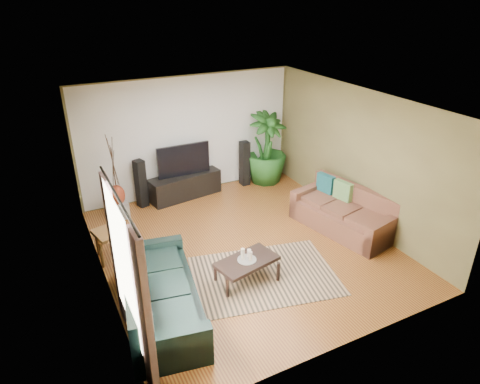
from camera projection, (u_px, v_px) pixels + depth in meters
floor at (245, 247)px, 7.97m from camera, size 5.50×5.50×0.00m
ceiling at (246, 104)px, 6.80m from camera, size 5.50×5.50×0.00m
wall_back at (189, 136)px, 9.59m from camera, size 5.00×0.00×5.00m
wall_front at (350, 264)px, 5.17m from camera, size 5.00×0.00×5.00m
wall_left at (97, 212)px, 6.37m from camera, size 0.00×5.50×5.50m
wall_right at (358, 157)px, 8.40m from camera, size 0.00×5.50×5.50m
backwall_panel at (189, 136)px, 9.59m from camera, size 4.90×0.00×4.90m
window_pane at (122, 265)px, 5.07m from camera, size 0.00×1.80×1.80m
curtain_near at (146, 320)px, 4.59m from camera, size 0.08×0.35×2.20m
curtain_far at (115, 250)px, 5.80m from camera, size 0.08×0.35×2.20m
curtain_rod at (117, 196)px, 4.70m from camera, size 0.03×1.90×0.03m
sofa_left at (161, 290)px, 6.17m from camera, size 1.38×2.46×0.85m
sofa_right at (343, 210)px, 8.37m from camera, size 1.31×2.17×0.85m
area_rug at (264, 275)px, 7.17m from camera, size 2.66×2.14×0.01m
coffee_table at (247, 270)px, 6.97m from camera, size 1.09×0.75×0.41m
candle_tray at (247, 260)px, 6.88m from camera, size 0.31×0.31×0.01m
candle_tall at (243, 254)px, 6.83m from camera, size 0.06×0.06×0.20m
candle_mid at (250, 256)px, 6.82m from camera, size 0.06×0.06×0.15m
candle_short at (249, 253)px, 6.92m from camera, size 0.06×0.06×0.13m
tv_stand at (185, 186)px, 9.76m from camera, size 1.70×0.73×0.55m
television at (184, 160)px, 9.49m from camera, size 1.21×0.07×0.71m
speaker_left at (141, 184)px, 9.24m from camera, size 0.25×0.26×1.07m
speaker_right at (245, 163)px, 10.26m from camera, size 0.20×0.22×1.09m
potted_plant at (266, 148)px, 10.29m from camera, size 1.19×1.19×1.75m
plant_pot at (265, 176)px, 10.62m from camera, size 0.32×0.32×0.25m
pedestal at (119, 210)px, 8.92m from camera, size 0.37×0.37×0.35m
vase at (117, 195)px, 8.78m from camera, size 0.32×0.32×0.45m
side_table at (112, 244)px, 7.55m from camera, size 0.63×0.63×0.55m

